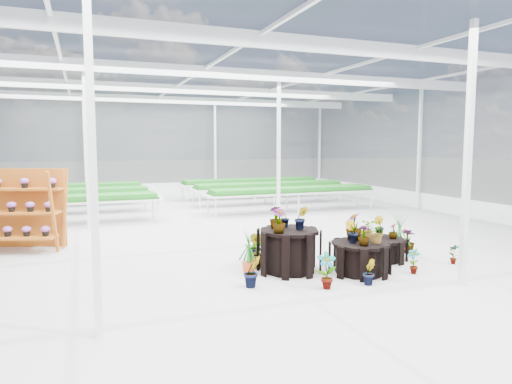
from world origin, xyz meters
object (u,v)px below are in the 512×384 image
object	(u,v)px
plinth_low	(381,249)
plinth_tall	(289,251)
plinth_mid	(360,258)
shelf_rack	(22,210)

from	to	relation	value
plinth_low	plinth_tall	bearing A→B (deg)	-177.40
plinth_mid	plinth_low	world-z (taller)	plinth_mid
plinth_low	shelf_rack	distance (m)	8.11
plinth_low	shelf_rack	world-z (taller)	shelf_rack
plinth_mid	shelf_rack	world-z (taller)	shelf_rack
plinth_tall	plinth_low	xyz separation A→B (m)	(2.20, 0.10, -0.18)
plinth_low	shelf_rack	bearing A→B (deg)	152.95
shelf_rack	plinth_tall	bearing A→B (deg)	-18.46
plinth_mid	plinth_low	distance (m)	1.22
plinth_low	shelf_rack	size ratio (longest dim) A/B	0.56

